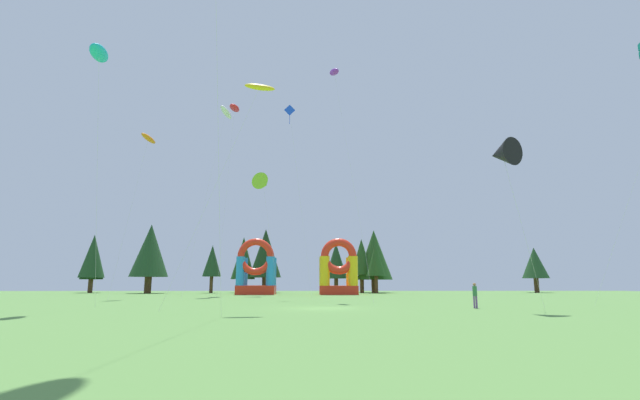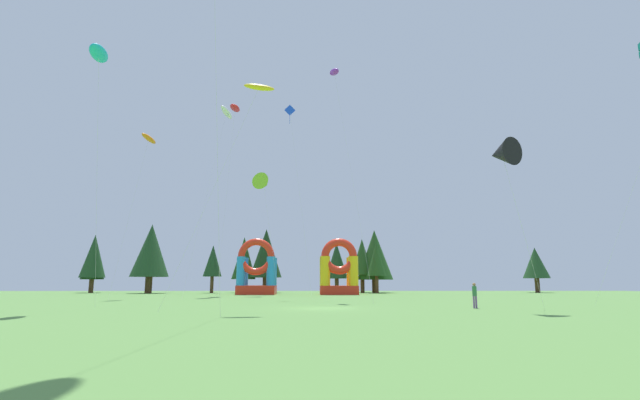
{
  "view_description": "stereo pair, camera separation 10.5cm",
  "coord_description": "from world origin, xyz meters",
  "px_view_note": "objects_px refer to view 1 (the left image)",
  "views": [
    {
      "loc": [
        -0.83,
        -29.6,
        1.61
      ],
      "look_at": [
        0.0,
        10.52,
        8.85
      ],
      "focal_mm": 25.68,
      "sensor_mm": 36.0,
      "label": 1
    },
    {
      "loc": [
        -0.72,
        -29.6,
        1.61
      ],
      "look_at": [
        0.0,
        10.52,
        8.85
      ],
      "focal_mm": 25.68,
      "sensor_mm": 36.0,
      "label": 2
    }
  ],
  "objects_px": {
    "kite_lime_delta": "(263,183)",
    "kite_yellow_parafoil": "(260,88)",
    "kite_orange_parafoil": "(148,138)",
    "inflatable_blue_arch": "(256,273)",
    "kite_white_parafoil": "(226,112)",
    "kite_cyan_parafoil": "(99,53)",
    "person_midfield": "(475,293)",
    "kite_blue_diamond": "(290,114)",
    "kite_purple_parafoil": "(334,72)",
    "kite_black_delta": "(502,154)",
    "kite_red_parafoil": "(235,108)",
    "inflatable_yellow_castle": "(338,273)"
  },
  "relations": [
    {
      "from": "kite_orange_parafoil",
      "to": "kite_white_parafoil",
      "type": "relative_size",
      "value": 0.73
    },
    {
      "from": "kite_blue_diamond",
      "to": "inflatable_blue_arch",
      "type": "relative_size",
      "value": 2.74
    },
    {
      "from": "kite_orange_parafoil",
      "to": "person_midfield",
      "type": "bearing_deg",
      "value": -33.51
    },
    {
      "from": "kite_lime_delta",
      "to": "person_midfield",
      "type": "distance_m",
      "value": 35.39
    },
    {
      "from": "kite_purple_parafoil",
      "to": "person_midfield",
      "type": "height_order",
      "value": "kite_purple_parafoil"
    },
    {
      "from": "person_midfield",
      "to": "kite_blue_diamond",
      "type": "bearing_deg",
      "value": 118.76
    },
    {
      "from": "kite_purple_parafoil",
      "to": "inflatable_blue_arch",
      "type": "xyz_separation_m",
      "value": [
        -9.67,
        20.41,
        -19.43
      ]
    },
    {
      "from": "kite_lime_delta",
      "to": "inflatable_blue_arch",
      "type": "relative_size",
      "value": 2.06
    },
    {
      "from": "kite_lime_delta",
      "to": "kite_yellow_parafoil",
      "type": "relative_size",
      "value": 1.1
    },
    {
      "from": "kite_orange_parafoil",
      "to": "kite_purple_parafoil",
      "type": "height_order",
      "value": "kite_purple_parafoil"
    },
    {
      "from": "kite_white_parafoil",
      "to": "kite_yellow_parafoil",
      "type": "bearing_deg",
      "value": -75.12
    },
    {
      "from": "kite_white_parafoil",
      "to": "person_midfield",
      "type": "relative_size",
      "value": 15.1
    },
    {
      "from": "kite_cyan_parafoil",
      "to": "kite_yellow_parafoil",
      "type": "bearing_deg",
      "value": -3.67
    },
    {
      "from": "person_midfield",
      "to": "inflatable_yellow_castle",
      "type": "relative_size",
      "value": 0.21
    },
    {
      "from": "kite_black_delta",
      "to": "inflatable_yellow_castle",
      "type": "bearing_deg",
      "value": 102.16
    },
    {
      "from": "kite_purple_parafoil",
      "to": "kite_white_parafoil",
      "type": "xyz_separation_m",
      "value": [
        -13.24,
        13.49,
        0.92
      ]
    },
    {
      "from": "kite_purple_parafoil",
      "to": "kite_black_delta",
      "type": "bearing_deg",
      "value": -59.77
    },
    {
      "from": "inflatable_blue_arch",
      "to": "kite_lime_delta",
      "type": "bearing_deg",
      "value": -76.87
    },
    {
      "from": "kite_purple_parafoil",
      "to": "kite_yellow_parafoil",
      "type": "bearing_deg",
      "value": -109.71
    },
    {
      "from": "kite_cyan_parafoil",
      "to": "kite_white_parafoil",
      "type": "bearing_deg",
      "value": 84.29
    },
    {
      "from": "kite_lime_delta",
      "to": "kite_cyan_parafoil",
      "type": "bearing_deg",
      "value": -104.32
    },
    {
      "from": "kite_red_parafoil",
      "to": "kite_lime_delta",
      "type": "bearing_deg",
      "value": -31.62
    },
    {
      "from": "kite_red_parafoil",
      "to": "inflatable_blue_arch",
      "type": "relative_size",
      "value": 3.5
    },
    {
      "from": "kite_red_parafoil",
      "to": "person_midfield",
      "type": "height_order",
      "value": "kite_red_parafoil"
    },
    {
      "from": "kite_cyan_parafoil",
      "to": "kite_red_parafoil",
      "type": "bearing_deg",
      "value": 84.54
    },
    {
      "from": "person_midfield",
      "to": "inflatable_blue_arch",
      "type": "relative_size",
      "value": 0.21
    },
    {
      "from": "kite_lime_delta",
      "to": "kite_orange_parafoil",
      "type": "height_order",
      "value": "kite_orange_parafoil"
    },
    {
      "from": "kite_orange_parafoil",
      "to": "kite_blue_diamond",
      "type": "bearing_deg",
      "value": -1.68
    },
    {
      "from": "kite_black_delta",
      "to": "inflatable_blue_arch",
      "type": "xyz_separation_m",
      "value": [
        -19.0,
        36.41,
        -6.51
      ]
    },
    {
      "from": "kite_yellow_parafoil",
      "to": "kite_orange_parafoil",
      "type": "bearing_deg",
      "value": 124.59
    },
    {
      "from": "kite_orange_parafoil",
      "to": "kite_white_parafoil",
      "type": "distance_m",
      "value": 12.19
    },
    {
      "from": "person_midfield",
      "to": "kite_white_parafoil",
      "type": "bearing_deg",
      "value": 122.36
    },
    {
      "from": "kite_blue_diamond",
      "to": "kite_cyan_parafoil",
      "type": "bearing_deg",
      "value": -120.13
    },
    {
      "from": "kite_purple_parafoil",
      "to": "kite_blue_diamond",
      "type": "xyz_separation_m",
      "value": [
        -4.61,
        4.95,
        -2.46
      ]
    },
    {
      "from": "kite_lime_delta",
      "to": "kite_blue_diamond",
      "type": "bearing_deg",
      "value": -69.37
    },
    {
      "from": "kite_white_parafoil",
      "to": "kite_cyan_parafoil",
      "type": "height_order",
      "value": "kite_white_parafoil"
    },
    {
      "from": "kite_orange_parafoil",
      "to": "inflatable_blue_arch",
      "type": "distance_m",
      "value": 23.07
    },
    {
      "from": "kite_orange_parafoil",
      "to": "inflatable_yellow_castle",
      "type": "bearing_deg",
      "value": 34.89
    },
    {
      "from": "inflatable_yellow_castle",
      "to": "kite_orange_parafoil",
      "type": "bearing_deg",
      "value": -145.11
    },
    {
      "from": "kite_black_delta",
      "to": "kite_white_parafoil",
      "type": "bearing_deg",
      "value": 127.43
    },
    {
      "from": "kite_cyan_parafoil",
      "to": "inflatable_blue_arch",
      "type": "xyz_separation_m",
      "value": [
        6.4,
        35.22,
        -13.44
      ]
    },
    {
      "from": "kite_red_parafoil",
      "to": "kite_blue_diamond",
      "type": "xyz_separation_m",
      "value": [
        8.34,
        -12.95,
        -5.69
      ]
    },
    {
      "from": "kite_yellow_parafoil",
      "to": "kite_black_delta",
      "type": "height_order",
      "value": "kite_yellow_parafoil"
    },
    {
      "from": "kite_cyan_parafoil",
      "to": "person_midfield",
      "type": "distance_m",
      "value": 28.68
    },
    {
      "from": "kite_black_delta",
      "to": "inflatable_blue_arch",
      "type": "relative_size",
      "value": 1.36
    },
    {
      "from": "kite_cyan_parafoil",
      "to": "inflatable_blue_arch",
      "type": "relative_size",
      "value": 2.24
    },
    {
      "from": "kite_red_parafoil",
      "to": "kite_orange_parafoil",
      "type": "xyz_separation_m",
      "value": [
        -6.99,
        -12.5,
        -8.49
      ]
    },
    {
      "from": "person_midfield",
      "to": "kite_orange_parafoil",
      "type": "bearing_deg",
      "value": 140.15
    },
    {
      "from": "kite_blue_diamond",
      "to": "inflatable_yellow_castle",
      "type": "relative_size",
      "value": 2.74
    },
    {
      "from": "kite_white_parafoil",
      "to": "kite_orange_parafoil",
      "type": "bearing_deg",
      "value": -129.6
    }
  ]
}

